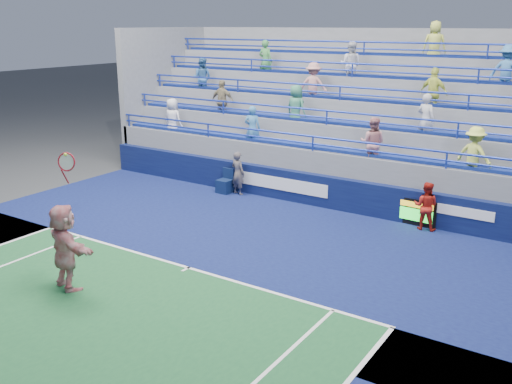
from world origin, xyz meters
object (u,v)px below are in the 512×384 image
Objects in this scene: serve_speed_board at (417,212)px; ball_girl at (426,206)px; tennis_player at (65,247)px; judge_chair at (225,185)px; line_judge at (238,173)px.

serve_speed_board is 0.83× the size of ball_girl.
tennis_player is (-5.51, -8.79, 0.62)m from serve_speed_board.
serve_speed_board is 10.40m from tennis_player.
serve_speed_board is 0.49m from ball_girl.
judge_chair is 8.59m from tennis_player.
tennis_player is 10.38m from ball_girl.
line_judge is at bearing 96.98° from tennis_player.
line_judge is (-1.04, 8.52, -0.25)m from tennis_player.
line_judge is at bearing -5.51° from ball_girl.
serve_speed_board is at bearing -40.22° from ball_girl.
tennis_player is 8.58m from line_judge.
tennis_player is at bearing 107.54° from line_judge.
serve_speed_board is at bearing 3.12° from judge_chair.
judge_chair is at bearing 100.47° from tennis_player.
ball_girl is at bearing -34.12° from serve_speed_board.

